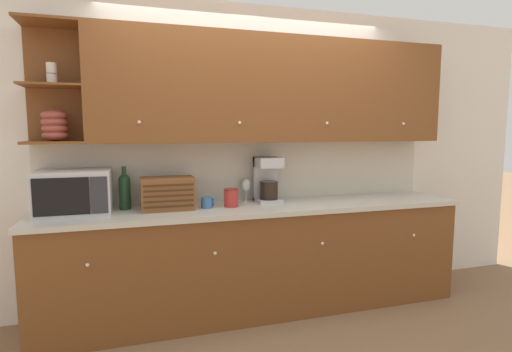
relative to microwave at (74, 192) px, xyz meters
name	(u,v)px	position (x,y,z in m)	size (l,w,h in m)	color
ground_plane	(249,295)	(1.41, 0.23, -1.07)	(24.00, 24.00, 0.00)	#896647
wall_back	(248,155)	(1.41, 0.26, 0.23)	(5.88, 0.06, 2.60)	white
counter_unit	(259,258)	(1.41, -0.07, -0.61)	(3.50, 0.62, 0.90)	brown
backsplash_panel	(249,171)	(1.41, 0.22, 0.10)	(3.48, 0.01, 0.52)	beige
upper_cabinets	(273,91)	(1.57, 0.07, 0.79)	(3.48, 0.34, 0.88)	brown
microwave	(74,192)	(0.00, 0.00, 0.00)	(0.52, 0.41, 0.33)	silver
wine_bottle	(125,190)	(0.35, 0.08, -0.01)	(0.09, 0.09, 0.34)	#19381E
bread_box	(168,193)	(0.67, -0.03, -0.04)	(0.41, 0.25, 0.25)	brown
mug	(207,202)	(0.98, -0.06, -0.12)	(0.11, 0.09, 0.09)	#38669E
storage_canister	(231,198)	(1.17, -0.06, -0.09)	(0.12, 0.12, 0.15)	#B22D28
wine_glass	(246,186)	(1.36, 0.13, -0.03)	(0.08, 0.08, 0.20)	silver
coffee_maker	(267,179)	(1.53, 0.06, 0.03)	(0.21, 0.23, 0.39)	#B7B7BC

